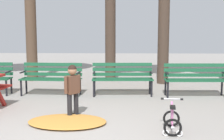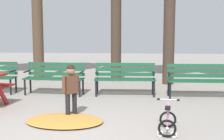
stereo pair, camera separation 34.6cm
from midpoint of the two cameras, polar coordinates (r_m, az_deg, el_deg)
ground at (r=5.21m, az=-7.33°, el=-12.06°), size 36.00×36.00×0.00m
park_bench_left at (r=8.39m, az=-9.39°, el=-1.03°), size 1.63×0.57×0.85m
park_bench_right at (r=8.19m, az=3.63°, el=-1.15°), size 1.62×0.52×0.85m
park_bench_far_right at (r=8.29m, az=16.88°, el=-1.36°), size 1.61×0.50×0.85m
child_standing at (r=6.15m, az=-6.03°, el=-3.02°), size 0.29×0.32×1.05m
kids_bicycle at (r=5.40m, az=12.09°, el=-9.22°), size 0.42×0.59×0.54m
leaf_pile at (r=5.92m, az=-7.12°, el=-9.29°), size 1.51×1.09×0.07m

